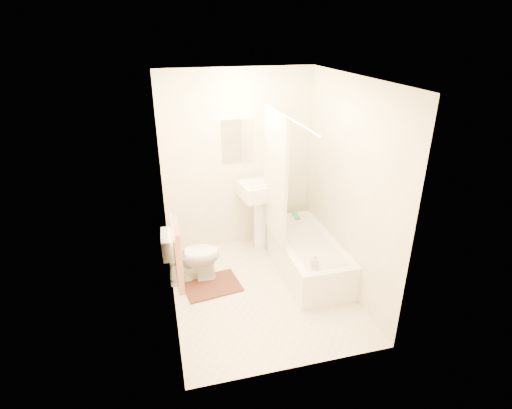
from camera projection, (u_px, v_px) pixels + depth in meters
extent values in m
plane|color=beige|center=(261.00, 290.00, 4.70)|extent=(2.40, 2.40, 0.00)
plane|color=white|center=(263.00, 78.00, 3.71)|extent=(2.40, 2.40, 0.00)
cube|color=beige|center=(238.00, 162.00, 5.27)|extent=(2.00, 0.02, 2.40)
cube|color=beige|center=(165.00, 206.00, 3.98)|extent=(0.02, 2.40, 2.40)
cube|color=beige|center=(349.00, 188.00, 4.44)|extent=(0.02, 2.40, 2.40)
cube|color=white|center=(238.00, 140.00, 5.13)|extent=(0.40, 0.03, 0.55)
cylinder|color=silver|center=(288.00, 117.00, 4.04)|extent=(0.03, 1.70, 0.03)
cube|color=silver|center=(275.00, 177.00, 4.71)|extent=(0.04, 0.80, 1.55)
cylinder|color=silver|center=(172.00, 226.00, 3.81)|extent=(0.02, 0.60, 0.02)
cube|color=#CC7266|center=(178.00, 254.00, 3.94)|extent=(0.06, 0.45, 0.66)
cylinder|color=white|center=(176.00, 243.00, 4.30)|extent=(0.11, 0.12, 0.12)
imported|color=white|center=(192.00, 256.00, 4.77)|extent=(0.69, 0.40, 0.66)
cube|color=#552D1F|center=(212.00, 285.00, 4.77)|extent=(0.71, 0.57, 0.02)
imported|color=silver|center=(315.00, 261.00, 4.31)|extent=(0.09, 0.09, 0.18)
cube|color=#33A367|center=(296.00, 216.00, 5.49)|extent=(0.09, 0.23, 0.04)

